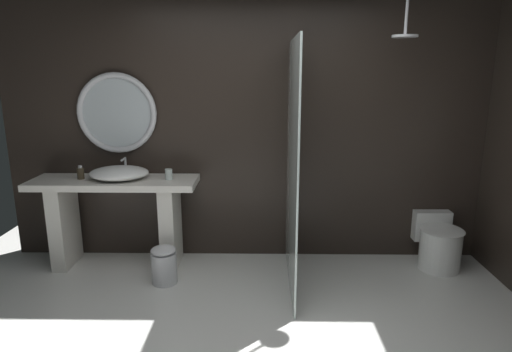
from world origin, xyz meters
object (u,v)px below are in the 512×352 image
round_wall_mirror (117,113)px  toilet (438,242)px  vessel_sink (119,173)px  waste_bin (164,265)px  soap_dispenser (81,173)px  rain_shower_head (405,32)px  tumbler_cup (169,174)px

round_wall_mirror → toilet: size_ratio=1.29×
vessel_sink → toilet: 3.13m
vessel_sink → waste_bin: (0.47, -0.39, -0.75)m
waste_bin → round_wall_mirror: bearing=130.9°
vessel_sink → soap_dispenser: vessel_sink is taller
round_wall_mirror → rain_shower_head: size_ratio=2.09×
round_wall_mirror → vessel_sink: bearing=-76.5°
rain_shower_head → round_wall_mirror: bearing=171.1°
soap_dispenser → waste_bin: size_ratio=0.38×
rain_shower_head → tumbler_cup: bearing=175.1°
tumbler_cup → rain_shower_head: (2.05, -0.18, 1.26)m
vessel_sink → tumbler_cup: (0.47, -0.01, -0.01)m
tumbler_cup → toilet: 2.67m
tumbler_cup → waste_bin: bearing=-89.8°
rain_shower_head → toilet: bearing=20.1°
round_wall_mirror → waste_bin: bearing=-49.1°
waste_bin → tumbler_cup: bearing=90.2°
round_wall_mirror → rain_shower_head: 2.71m
toilet → waste_bin: 2.61m
rain_shower_head → vessel_sink: bearing=175.7°
soap_dispenser → round_wall_mirror: bearing=35.1°
vessel_sink → toilet: vessel_sink is taller
soap_dispenser → toilet: soap_dispenser is taller
soap_dispenser → toilet: size_ratio=0.22×
vessel_sink → tumbler_cup: bearing=-1.6°
rain_shower_head → waste_bin: (-2.05, -0.20, -2.00)m
soap_dispenser → round_wall_mirror: round_wall_mirror is taller
round_wall_mirror → toilet: bearing=-3.9°
soap_dispenser → waste_bin: bearing=-24.8°
vessel_sink → round_wall_mirror: round_wall_mirror is taller
tumbler_cup → soap_dispenser: bearing=179.4°
waste_bin → vessel_sink: bearing=140.4°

